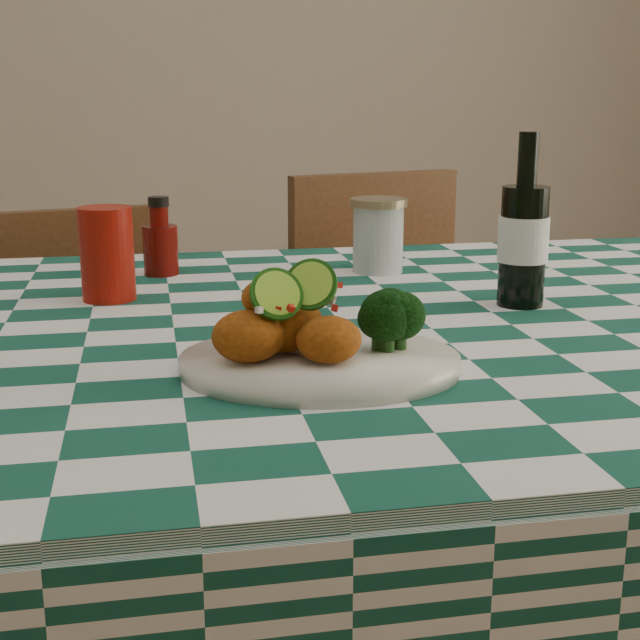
{
  "coord_description": "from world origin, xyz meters",
  "views": [
    {
      "loc": [
        -0.13,
        -1.06,
        1.07
      ],
      "look_at": [
        0.04,
        -0.21,
        0.84
      ],
      "focal_mm": 50.0,
      "sensor_mm": 36.0,
      "label": 1
    }
  ],
  "objects": [
    {
      "name": "fried_chicken_pile",
      "position": [
        0.02,
        -0.21,
        0.85
      ],
      "size": [
        0.14,
        0.1,
        0.09
      ],
      "primitive_type": null,
      "color": "#A65010",
      "rests_on": "plate"
    },
    {
      "name": "mason_jar",
      "position": [
        0.23,
        0.29,
        0.84
      ],
      "size": [
        0.12,
        0.12,
        0.12
      ],
      "primitive_type": null,
      "rotation": [
        0.0,
        0.0,
        0.35
      ],
      "color": "#B2BCBA",
      "rests_on": "dining_table"
    },
    {
      "name": "red_tumbler",
      "position": [
        -0.18,
        0.17,
        0.85
      ],
      "size": [
        0.08,
        0.08,
        0.13
      ],
      "primitive_type": "cylinder",
      "rotation": [
        0.0,
        0.0,
        0.11
      ],
      "color": "maroon",
      "rests_on": "dining_table"
    },
    {
      "name": "wooden_chair_left",
      "position": [
        -0.27,
        0.68,
        0.41
      ],
      "size": [
        0.46,
        0.47,
        0.83
      ],
      "primitive_type": null,
      "rotation": [
        0.0,
        0.0,
        0.22
      ],
      "color": "#472814",
      "rests_on": "ground"
    },
    {
      "name": "broccoli_side",
      "position": [
        0.12,
        -0.19,
        0.83
      ],
      "size": [
        0.08,
        0.08,
        0.06
      ],
      "primitive_type": null,
      "color": "black",
      "rests_on": "plate"
    },
    {
      "name": "plate",
      "position": [
        0.04,
        -0.21,
        0.8
      ],
      "size": [
        0.32,
        0.27,
        0.02
      ],
      "primitive_type": null,
      "rotation": [
        0.0,
        0.0,
        -0.17
      ],
      "color": "white",
      "rests_on": "dining_table"
    },
    {
      "name": "wooden_chair_right",
      "position": [
        0.42,
        0.7,
        0.44
      ],
      "size": [
        0.49,
        0.51,
        0.89
      ],
      "primitive_type": null,
      "rotation": [
        0.0,
        0.0,
        0.23
      ],
      "color": "#472814",
      "rests_on": "ground"
    },
    {
      "name": "dining_table",
      "position": [
        0.0,
        0.0,
        0.39
      ],
      "size": [
        1.66,
        1.06,
        0.79
      ],
      "primitive_type": null,
      "color": "#134C3D",
      "rests_on": "ground"
    },
    {
      "name": "ketchup_bottle",
      "position": [
        -0.11,
        0.33,
        0.85
      ],
      "size": [
        0.06,
        0.06,
        0.12
      ],
      "primitive_type": null,
      "rotation": [
        0.0,
        0.0,
        0.03
      ],
      "color": "#590904",
      "rests_on": "dining_table"
    },
    {
      "name": "beer_bottle",
      "position": [
        0.36,
        0.03,
        0.9
      ],
      "size": [
        0.08,
        0.08,
        0.23
      ],
      "primitive_type": null,
      "rotation": [
        0.0,
        0.0,
        -0.32
      ],
      "color": "black",
      "rests_on": "dining_table"
    }
  ]
}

